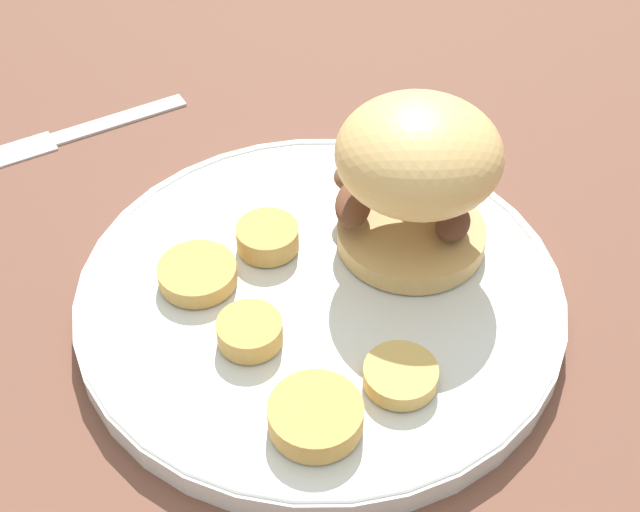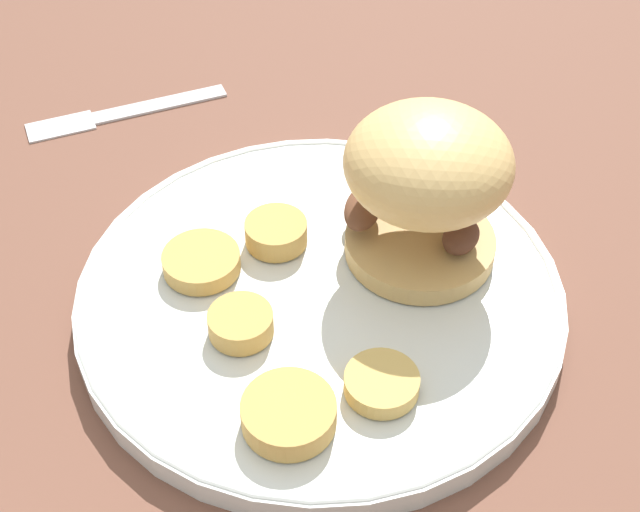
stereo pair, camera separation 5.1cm
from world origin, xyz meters
TOP-DOWN VIEW (x-y plane):
  - ground_plane at (0.00, 0.00)m, footprint 4.00×4.00m
  - dinner_plate at (0.00, 0.00)m, footprint 0.29×0.29m
  - sandwich at (-0.04, -0.05)m, footprint 0.11×0.11m
  - potato_round_0 at (-0.03, 0.09)m, footprint 0.05×0.05m
  - potato_round_1 at (0.03, 0.05)m, footprint 0.04×0.04m
  - potato_round_2 at (0.04, -0.02)m, footprint 0.04×0.04m
  - potato_round_3 at (-0.06, 0.06)m, footprint 0.04×0.04m
  - potato_round_4 at (0.07, 0.02)m, footprint 0.05×0.05m
  - fork at (0.22, -0.12)m, footprint 0.12×0.12m

SIDE VIEW (x-z plane):
  - ground_plane at x=0.00m, z-range 0.00..0.00m
  - fork at x=0.22m, z-range 0.00..0.00m
  - dinner_plate at x=0.00m, z-range 0.00..0.02m
  - potato_round_3 at x=-0.06m, z-range 0.02..0.03m
  - potato_round_4 at x=0.07m, z-range 0.02..0.03m
  - potato_round_1 at x=0.03m, z-range 0.02..0.03m
  - potato_round_0 at x=-0.03m, z-range 0.02..0.03m
  - potato_round_2 at x=0.04m, z-range 0.02..0.03m
  - sandwich at x=-0.04m, z-range 0.03..0.12m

